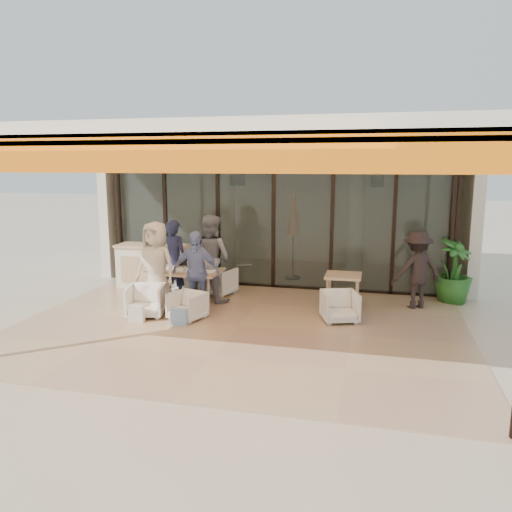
% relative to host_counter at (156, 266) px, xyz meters
% --- Properties ---
extents(ground, '(70.00, 70.00, 0.00)m').
position_rel_host_counter_xyz_m(ground, '(2.66, -2.30, -0.53)').
color(ground, '#C6B293').
rests_on(ground, ground).
extents(terrace_floor, '(8.00, 6.00, 0.01)m').
position_rel_host_counter_xyz_m(terrace_floor, '(2.66, -2.30, -0.53)').
color(terrace_floor, tan).
rests_on(terrace_floor, ground).
extents(terrace_structure, '(8.00, 6.00, 3.40)m').
position_rel_host_counter_xyz_m(terrace_structure, '(2.66, -2.56, 2.72)').
color(terrace_structure, silver).
rests_on(terrace_structure, ground).
extents(glass_storefront, '(8.08, 0.10, 3.20)m').
position_rel_host_counter_xyz_m(glass_storefront, '(2.66, 0.70, 1.07)').
color(glass_storefront, '#9EADA3').
rests_on(glass_storefront, ground).
extents(interior_block, '(9.05, 3.62, 3.52)m').
position_rel_host_counter_xyz_m(interior_block, '(2.67, 3.02, 1.70)').
color(interior_block, silver).
rests_on(interior_block, ground).
extents(host_counter, '(1.85, 0.65, 1.04)m').
position_rel_host_counter_xyz_m(host_counter, '(0.00, 0.00, 0.00)').
color(host_counter, silver).
rests_on(host_counter, ground).
extents(dining_table, '(1.50, 0.90, 0.93)m').
position_rel_host_counter_xyz_m(dining_table, '(1.17, -1.16, 0.15)').
color(dining_table, tan).
rests_on(dining_table, ground).
extents(chair_far_left, '(0.71, 0.67, 0.69)m').
position_rel_host_counter_xyz_m(chair_far_left, '(0.76, -0.22, -0.19)').
color(chair_far_left, white).
rests_on(chair_far_left, ground).
extents(chair_far_right, '(0.81, 0.78, 0.68)m').
position_rel_host_counter_xyz_m(chair_far_right, '(1.60, -0.22, -0.19)').
color(chair_far_right, white).
rests_on(chair_far_right, ground).
extents(chair_near_left, '(0.80, 0.77, 0.69)m').
position_rel_host_counter_xyz_m(chair_near_left, '(0.76, -2.12, -0.19)').
color(chair_near_left, white).
rests_on(chair_near_left, ground).
extents(chair_near_right, '(0.72, 0.70, 0.60)m').
position_rel_host_counter_xyz_m(chair_near_right, '(1.60, -2.12, -0.23)').
color(chair_near_right, white).
rests_on(chair_near_right, ground).
extents(diner_navy, '(0.68, 0.49, 1.73)m').
position_rel_host_counter_xyz_m(diner_navy, '(0.76, -0.72, 0.33)').
color(diner_navy, '#181B35').
rests_on(diner_navy, ground).
extents(diner_grey, '(1.10, 0.98, 1.86)m').
position_rel_host_counter_xyz_m(diner_grey, '(1.60, -0.72, 0.40)').
color(diner_grey, slate).
rests_on(diner_grey, ground).
extents(diner_cream, '(0.97, 0.73, 1.79)m').
position_rel_host_counter_xyz_m(diner_cream, '(0.76, -1.62, 0.36)').
color(diner_cream, beige).
rests_on(diner_cream, ground).
extents(diner_periwinkle, '(0.96, 0.40, 1.63)m').
position_rel_host_counter_xyz_m(diner_periwinkle, '(1.60, -1.62, 0.28)').
color(diner_periwinkle, '#6973AF').
rests_on(diner_periwinkle, ground).
extents(tote_bag_cream, '(0.30, 0.10, 0.34)m').
position_rel_host_counter_xyz_m(tote_bag_cream, '(0.76, -2.52, -0.36)').
color(tote_bag_cream, silver).
rests_on(tote_bag_cream, ground).
extents(tote_bag_blue, '(0.30, 0.10, 0.34)m').
position_rel_host_counter_xyz_m(tote_bag_blue, '(1.60, -2.52, -0.36)').
color(tote_bag_blue, '#99BFD8').
rests_on(tote_bag_blue, ground).
extents(side_table, '(0.70, 0.70, 0.74)m').
position_rel_host_counter_xyz_m(side_table, '(4.40, -0.80, 0.11)').
color(side_table, tan).
rests_on(side_table, ground).
extents(side_chair, '(0.79, 0.76, 0.65)m').
position_rel_host_counter_xyz_m(side_chair, '(4.40, -1.55, -0.21)').
color(side_chair, white).
rests_on(side_chair, ground).
extents(standing_woman, '(1.19, 0.98, 1.60)m').
position_rel_host_counter_xyz_m(standing_woman, '(5.82, -0.29, 0.27)').
color(standing_woman, black).
rests_on(standing_woman, ground).
extents(potted_palm, '(1.08, 1.08, 1.37)m').
position_rel_host_counter_xyz_m(potted_palm, '(6.61, 0.37, 0.15)').
color(potted_palm, '#1E5919').
rests_on(potted_palm, ground).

